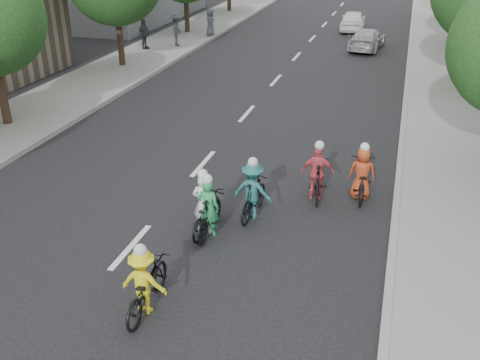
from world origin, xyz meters
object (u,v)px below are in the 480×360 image
at_px(cyclist_0, 318,176).
at_px(follow_car_trail, 353,20).
at_px(cyclist_2, 362,178).
at_px(follow_car_lead, 367,39).
at_px(cyclist_3, 145,285).
at_px(spectator_1, 144,34).
at_px(spectator_2, 210,22).
at_px(cyclist_4, 253,194).
at_px(cyclist_5, 209,212).
at_px(cyclist_1, 205,210).
at_px(spectator_0, 177,30).

height_order(cyclist_0, follow_car_trail, cyclist_0).
xyz_separation_m(cyclist_2, follow_car_lead, (-1.46, 18.72, 0.01)).
bearing_deg(cyclist_3, follow_car_lead, -97.78).
height_order(spectator_1, spectator_2, spectator_1).
height_order(cyclist_4, spectator_1, spectator_1).
height_order(cyclist_0, cyclist_2, cyclist_0).
height_order(cyclist_5, follow_car_lead, cyclist_5).
distance_m(cyclist_2, spectator_2, 22.13).
distance_m(cyclist_3, follow_car_trail, 30.30).
distance_m(cyclist_0, spectator_1, 19.38).
bearing_deg(cyclist_1, cyclist_0, -133.30).
bearing_deg(cyclist_2, cyclist_1, 35.41).
relative_size(cyclist_3, spectator_2, 1.18).
bearing_deg(cyclist_3, spectator_2, -75.76).
bearing_deg(spectator_2, cyclist_2, -157.71).
bearing_deg(cyclist_1, cyclist_5, 143.29).
relative_size(cyclist_1, follow_car_trail, 0.46).
bearing_deg(cyclist_1, follow_car_trail, -91.75).
bearing_deg(cyclist_0, cyclist_4, 38.71).
bearing_deg(cyclist_3, spectator_0, -71.39).
bearing_deg(follow_car_lead, cyclist_1, 90.09).
xyz_separation_m(cyclist_3, follow_car_lead, (2.20, 24.88, 0.01)).
bearing_deg(cyclist_3, cyclist_0, -116.06).
height_order(cyclist_1, spectator_2, spectator_2).
bearing_deg(cyclist_0, spectator_0, -64.41).
bearing_deg(follow_car_lead, cyclist_2, 100.09).
xyz_separation_m(follow_car_trail, spectator_2, (-8.46, -5.12, 0.31)).
xyz_separation_m(follow_car_lead, spectator_0, (-10.73, -3.03, 0.49)).
relative_size(cyclist_4, follow_car_lead, 0.44).
bearing_deg(follow_car_lead, spectator_2, 3.98).
height_order(cyclist_1, follow_car_trail, cyclist_1).
height_order(cyclist_1, cyclist_2, cyclist_1).
height_order(cyclist_1, spectator_1, spectator_1).
bearing_deg(cyclist_0, spectator_2, -71.17).
distance_m(cyclist_3, spectator_2, 26.32).
xyz_separation_m(cyclist_1, cyclist_4, (0.96, 1.00, 0.10)).
xyz_separation_m(cyclist_4, cyclist_5, (-0.81, -1.11, -0.07)).
relative_size(cyclist_5, spectator_0, 0.93).
bearing_deg(cyclist_0, spectator_1, -58.52).
height_order(follow_car_lead, follow_car_trail, follow_car_trail).
bearing_deg(cyclist_5, cyclist_4, -127.27).
bearing_deg(cyclist_5, cyclist_3, 84.18).
distance_m(cyclist_1, follow_car_trail, 27.11).
bearing_deg(follow_car_trail, spectator_1, 39.28).
distance_m(follow_car_lead, spectator_0, 11.17).
xyz_separation_m(follow_car_trail, spectator_1, (-10.83, -9.76, 0.33)).
distance_m(follow_car_lead, spectator_2, 9.89).
bearing_deg(follow_car_trail, cyclist_3, 85.76).
xyz_separation_m(follow_car_lead, spectator_1, (-12.24, -4.35, 0.41)).
height_order(spectator_0, spectator_2, spectator_0).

